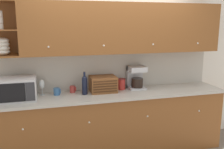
{
  "coord_description": "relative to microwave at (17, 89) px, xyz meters",
  "views": [
    {
      "loc": [
        -0.96,
        -3.7,
        1.96
      ],
      "look_at": [
        0.0,
        -0.2,
        1.21
      ],
      "focal_mm": 40.0,
      "sensor_mm": 36.0,
      "label": 1
    }
  ],
  "objects": [
    {
      "name": "mug",
      "position": [
        0.53,
        0.1,
        -0.1
      ],
      "size": [
        0.1,
        0.09,
        0.1
      ],
      "color": "#38669E",
      "rests_on": "counter_unit"
    },
    {
      "name": "wine_glass",
      "position": [
        0.33,
        0.15,
        0.0
      ],
      "size": [
        0.07,
        0.07,
        0.23
      ],
      "color": "silver",
      "rests_on": "counter_unit"
    },
    {
      "name": "backsplash_panel",
      "position": [
        1.34,
        0.28,
        0.14
      ],
      "size": [
        3.37,
        0.01,
        0.58
      ],
      "color": "#B7B2A8",
      "rests_on": "counter_unit"
    },
    {
      "name": "mug_blue_second",
      "position": [
        0.76,
        0.18,
        -0.1
      ],
      "size": [
        0.09,
        0.08,
        0.1
      ],
      "color": "#B73D38",
      "rests_on": "counter_unit"
    },
    {
      "name": "bread_box",
      "position": [
        1.2,
        0.09,
        -0.03
      ],
      "size": [
        0.38,
        0.3,
        0.23
      ],
      "color": "brown",
      "rests_on": "counter_unit"
    },
    {
      "name": "storage_canister",
      "position": [
        1.51,
        0.16,
        -0.07
      ],
      "size": [
        0.13,
        0.13,
        0.17
      ],
      "color": "#B22D28",
      "rests_on": "counter_unit"
    },
    {
      "name": "microwave",
      "position": [
        0.0,
        0.0,
        0.0
      ],
      "size": [
        0.51,
        0.38,
        0.3
      ],
      "color": "silver",
      "rests_on": "counter_unit"
    },
    {
      "name": "coffee_maker",
      "position": [
        1.75,
        0.15,
        0.03
      ],
      "size": [
        0.26,
        0.24,
        0.35
      ],
      "color": "#B7B7BC",
      "rests_on": "counter_unit"
    },
    {
      "name": "wine_bottle",
      "position": [
        0.92,
        0.03,
        -0.0
      ],
      "size": [
        0.08,
        0.08,
        0.33
      ],
      "color": "black",
      "rests_on": "counter_unit"
    },
    {
      "name": "counter_unit",
      "position": [
        1.34,
        -0.01,
        -0.63
      ],
      "size": [
        3.39,
        0.61,
        0.96
      ],
      "color": "brown",
      "rests_on": "ground_plane"
    },
    {
      "name": "ground_plane",
      "position": [
        1.34,
        0.28,
        -1.11
      ],
      "size": [
        24.0,
        24.0,
        0.0
      ],
      "primitive_type": "plane",
      "color": "slate"
    },
    {
      "name": "upper_cabinets",
      "position": [
        1.49,
        0.11,
        0.78
      ],
      "size": [
        3.37,
        0.37,
        0.72
      ],
      "color": "brown",
      "rests_on": "backsplash_panel"
    },
    {
      "name": "wall_back",
      "position": [
        1.34,
        0.31,
        0.19
      ],
      "size": [
        5.77,
        0.06,
        2.6
      ],
      "color": "white",
      "rests_on": "ground_plane"
    }
  ]
}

